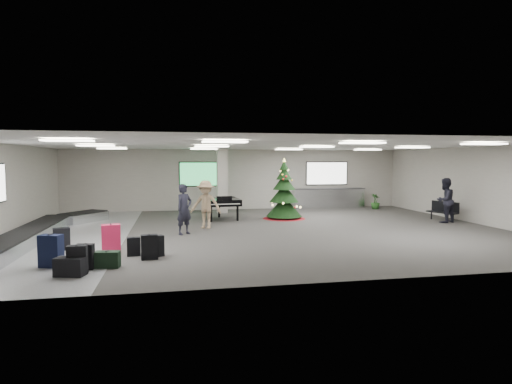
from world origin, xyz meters
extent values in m
plane|color=#383633|center=(0.00, 0.00, 0.00)|extent=(18.00, 18.00, 0.00)
cube|color=#A19C93|center=(0.00, 7.00, 1.60)|extent=(18.00, 0.02, 3.20)
cube|color=#A19C93|center=(0.00, -7.00, 1.60)|extent=(18.00, 0.02, 3.20)
cube|color=#A19C93|center=(-9.00, 0.00, 1.60)|extent=(0.02, 14.00, 3.20)
cube|color=#A19C93|center=(9.00, 0.00, 1.60)|extent=(0.02, 14.00, 3.20)
cube|color=silver|center=(0.00, 0.00, 3.20)|extent=(18.00, 14.00, 0.02)
cube|color=slate|center=(-7.00, 0.00, 0.00)|extent=(4.00, 14.00, 0.01)
cube|color=#B6B0A6|center=(-1.00, 5.60, 1.60)|extent=(0.50, 0.50, 3.20)
cube|color=green|center=(-2.00, 6.95, 1.90)|extent=(2.20, 0.08, 1.30)
cube|color=white|center=(5.00, 6.95, 1.90)|extent=(2.40, 0.08, 1.30)
cube|color=white|center=(-6.00, -4.00, 3.14)|extent=(1.20, 0.60, 0.04)
cube|color=white|center=(-6.00, 0.00, 3.14)|extent=(1.20, 0.60, 0.04)
cube|color=white|center=(-6.00, 4.00, 3.14)|extent=(1.20, 0.60, 0.04)
cube|color=white|center=(-2.00, -4.00, 3.14)|extent=(1.20, 0.60, 0.04)
cube|color=white|center=(-2.00, 0.00, 3.14)|extent=(1.20, 0.60, 0.04)
cube|color=white|center=(-2.00, 4.00, 3.14)|extent=(1.20, 0.60, 0.04)
cube|color=white|center=(2.00, -4.00, 3.14)|extent=(1.20, 0.60, 0.04)
cube|color=white|center=(2.00, 0.00, 3.14)|extent=(1.20, 0.60, 0.04)
cube|color=white|center=(2.00, 4.00, 3.14)|extent=(1.20, 0.60, 0.04)
cube|color=white|center=(6.00, -4.00, 3.14)|extent=(1.20, 0.60, 0.04)
cube|color=white|center=(6.00, 0.00, 3.14)|extent=(1.20, 0.60, 0.04)
cube|color=white|center=(6.00, 4.00, 3.14)|extent=(1.20, 0.60, 0.04)
cube|color=silver|center=(-8.00, -1.00, 0.19)|extent=(1.00, 8.00, 0.38)
cube|color=black|center=(-8.00, -1.00, 0.40)|extent=(0.95, 7.90, 0.05)
cube|color=silver|center=(-7.20, 3.60, 0.19)|extent=(1.97, 2.21, 0.38)
cube|color=black|center=(-7.20, 3.60, 0.40)|extent=(1.87, 2.10, 0.05)
cube|color=silver|center=(5.00, 6.65, 0.53)|extent=(4.00, 0.60, 1.05)
cube|color=#2B2B2D|center=(5.00, 6.65, 1.06)|extent=(4.05, 0.65, 0.04)
cube|color=black|center=(-5.60, -5.27, 0.34)|extent=(0.44, 0.25, 0.68)
cube|color=black|center=(-5.60, -5.27, 0.69)|extent=(0.03, 0.15, 0.02)
cube|color=black|center=(-4.04, -4.05, 0.33)|extent=(0.45, 0.28, 0.67)
cube|color=black|center=(-4.04, -4.05, 0.68)|extent=(0.05, 0.14, 0.02)
cube|color=#CF1B46|center=(-5.16, -2.96, 0.40)|extent=(0.56, 0.38, 0.81)
cube|color=black|center=(-5.16, -2.96, 0.82)|extent=(0.06, 0.18, 0.02)
cube|color=black|center=(-3.87, -3.73, 0.29)|extent=(0.44, 0.36, 0.58)
cube|color=black|center=(-3.87, -3.73, 0.59)|extent=(0.08, 0.13, 0.02)
cube|color=black|center=(-6.38, -4.44, 0.41)|extent=(0.59, 0.45, 0.81)
cube|color=black|center=(-6.38, -4.44, 0.82)|extent=(0.09, 0.19, 0.02)
cube|color=black|center=(-5.51, -4.84, 0.31)|extent=(0.45, 0.29, 0.62)
cube|color=black|center=(-5.51, -4.84, 0.63)|extent=(0.05, 0.14, 0.02)
cube|color=black|center=(-5.02, -4.74, 0.20)|extent=(0.64, 0.38, 0.40)
cube|color=black|center=(-5.02, -4.74, 0.41)|extent=(0.05, 0.18, 0.02)
cube|color=black|center=(-4.49, -3.53, 0.26)|extent=(0.37, 0.22, 0.52)
cube|color=black|center=(-4.49, -3.53, 0.53)|extent=(0.04, 0.11, 0.02)
cube|color=black|center=(-6.62, -2.41, 0.33)|extent=(0.51, 0.38, 0.67)
cube|color=black|center=(-6.62, -2.41, 0.68)|extent=(0.08, 0.16, 0.02)
cube|color=black|center=(-5.72, -5.39, 0.22)|extent=(0.73, 0.52, 0.43)
cube|color=black|center=(-5.72, -5.39, 0.44)|extent=(0.09, 0.22, 0.02)
cone|color=maroon|center=(1.50, 2.96, 0.06)|extent=(1.92, 1.92, 0.12)
cylinder|color=#3F2819|center=(1.50, 2.96, 0.25)|extent=(0.12, 0.12, 0.51)
cone|color=black|center=(1.50, 2.96, 0.56)|extent=(1.62, 1.62, 0.91)
cone|color=black|center=(1.50, 2.96, 1.16)|extent=(1.32, 1.32, 0.81)
cone|color=black|center=(1.50, 2.96, 1.67)|extent=(1.01, 1.01, 0.71)
cone|color=black|center=(1.50, 2.96, 2.07)|extent=(0.71, 0.71, 0.61)
cone|color=black|center=(1.50, 2.96, 2.43)|extent=(0.40, 0.40, 0.46)
cone|color=#FFE566|center=(1.50, 2.96, 2.65)|extent=(0.16, 0.16, 0.18)
cube|color=black|center=(-1.29, 3.29, 0.79)|extent=(1.61, 1.79, 0.27)
cube|color=black|center=(-1.22, 2.37, 0.71)|extent=(1.42, 0.38, 0.10)
cube|color=white|center=(-1.22, 2.35, 0.77)|extent=(1.26, 0.22, 0.02)
cube|color=black|center=(-1.24, 2.62, 0.98)|extent=(0.68, 0.07, 0.21)
cylinder|color=black|center=(-1.82, 2.58, 0.33)|extent=(0.10, 0.10, 0.66)
cylinder|color=black|center=(-0.66, 2.65, 0.33)|extent=(0.10, 0.10, 0.66)
cylinder|color=black|center=(-1.33, 3.96, 0.33)|extent=(0.10, 0.10, 0.66)
cube|color=black|center=(8.10, 0.99, 0.37)|extent=(0.89, 1.39, 0.05)
cylinder|color=black|center=(8.10, 0.46, 0.18)|extent=(0.05, 0.05, 0.35)
cylinder|color=black|center=(8.10, 1.51, 0.18)|extent=(0.05, 0.05, 0.35)
cube|color=black|center=(8.31, 0.99, 0.61)|extent=(0.52, 1.24, 0.44)
imported|color=black|center=(-3.02, -0.34, 0.90)|extent=(0.78, 0.75, 1.80)
imported|color=#9C8060|center=(-2.17, 0.88, 0.93)|extent=(1.36, 1.05, 1.86)
imported|color=black|center=(7.85, 0.46, 0.94)|extent=(1.11, 1.00, 1.89)
imported|color=#143F1A|center=(2.57, 6.49, 0.41)|extent=(0.58, 0.57, 0.82)
imported|color=#143F1A|center=(7.27, 5.59, 0.42)|extent=(0.61, 0.61, 0.83)
camera|label=1|loc=(-3.38, -15.62, 2.66)|focal=30.00mm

